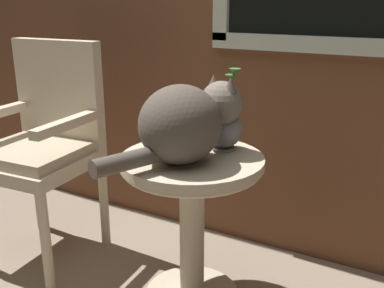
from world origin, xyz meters
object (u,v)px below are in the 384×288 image
at_px(wicker_chair, 44,138).
at_px(cat, 186,122).
at_px(pewter_vase_with_ivy, 225,125).
at_px(wicker_side_table, 192,201).

xyz_separation_m(wicker_chair, cat, (0.80, -0.07, 0.20)).
xyz_separation_m(cat, pewter_vase_with_ivy, (0.07, 0.19, -0.05)).
xyz_separation_m(wicker_chair, pewter_vase_with_ivy, (0.87, 0.12, 0.15)).
bearing_deg(cat, wicker_chair, 175.06).
height_order(wicker_chair, cat, wicker_chair).
bearing_deg(wicker_chair, cat, -4.94).
height_order(cat, pewter_vase_with_ivy, pewter_vase_with_ivy).
relative_size(wicker_side_table, cat, 1.04).
relative_size(wicker_side_table, wicker_chair, 0.62).
distance_m(wicker_chair, pewter_vase_with_ivy, 0.89).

